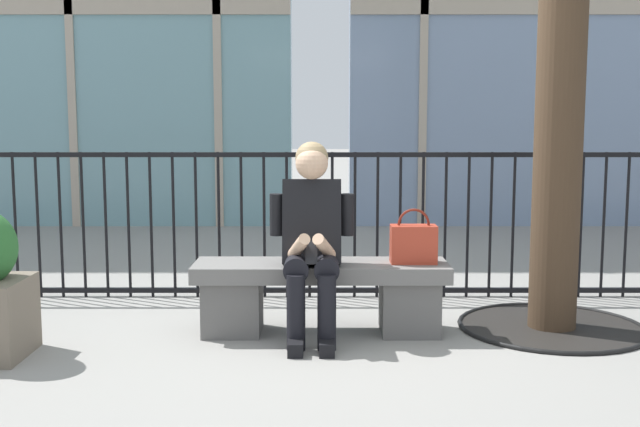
# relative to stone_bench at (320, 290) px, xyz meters

# --- Properties ---
(ground_plane) EXTENTS (60.00, 60.00, 0.00)m
(ground_plane) POSITION_rel_stone_bench_xyz_m (0.00, 0.00, -0.27)
(ground_plane) COLOR gray
(stone_bench) EXTENTS (1.60, 0.44, 0.45)m
(stone_bench) POSITION_rel_stone_bench_xyz_m (0.00, 0.00, 0.00)
(stone_bench) COLOR slate
(stone_bench) RESTS_ON ground
(seated_person_with_phone) EXTENTS (0.52, 0.66, 1.21)m
(seated_person_with_phone) POSITION_rel_stone_bench_xyz_m (-0.06, -0.13, 0.38)
(seated_person_with_phone) COLOR black
(seated_person_with_phone) RESTS_ON ground
(handbag_on_bench) EXTENTS (0.29, 0.15, 0.35)m
(handbag_on_bench) POSITION_rel_stone_bench_xyz_m (0.58, -0.01, 0.31)
(handbag_on_bench) COLOR #B23823
(handbag_on_bench) RESTS_ON stone_bench
(plaza_railing) EXTENTS (8.75, 0.04, 1.10)m
(plaza_railing) POSITION_rel_stone_bench_xyz_m (0.00, 0.98, 0.29)
(plaza_railing) COLOR black
(plaza_railing) RESTS_ON ground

